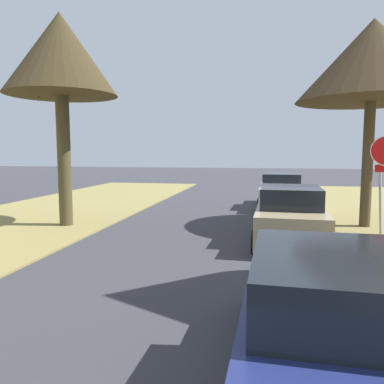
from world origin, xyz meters
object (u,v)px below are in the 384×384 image
object	(u,v)px
parked_sedan_navy	(333,330)
parked_sedan_tan	(290,216)
street_tree_right_mid_b	(373,61)
street_tree_left_mid_b	(60,57)
parked_sedan_white	(281,192)

from	to	relation	value
parked_sedan_navy	parked_sedan_tan	world-z (taller)	same
street_tree_right_mid_b	parked_sedan_tan	bearing A→B (deg)	-137.12
street_tree_left_mid_b	parked_sedan_tan	size ratio (longest dim) A/B	1.58
street_tree_right_mid_b	parked_sedan_white	world-z (taller)	street_tree_right_mid_b
street_tree_right_mid_b	street_tree_left_mid_b	world-z (taller)	street_tree_left_mid_b
street_tree_right_mid_b	parked_sedan_white	bearing A→B (deg)	122.08
street_tree_right_mid_b	street_tree_left_mid_b	size ratio (longest dim) A/B	0.96
parked_sedan_tan	parked_sedan_navy	bearing A→B (deg)	-90.00
street_tree_right_mid_b	parked_sedan_white	size ratio (longest dim) A/B	1.51
parked_sedan_tan	parked_sedan_white	bearing A→B (deg)	89.90
street_tree_left_mid_b	parked_sedan_tan	world-z (taller)	street_tree_left_mid_b
street_tree_right_mid_b	street_tree_left_mid_b	bearing A→B (deg)	-170.35
parked_sedan_white	parked_sedan_tan	bearing A→B (deg)	-90.10
parked_sedan_navy	parked_sedan_tan	bearing A→B (deg)	90.00
street_tree_left_mid_b	parked_sedan_tan	xyz separation A→B (m)	(7.37, -0.73, -4.92)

